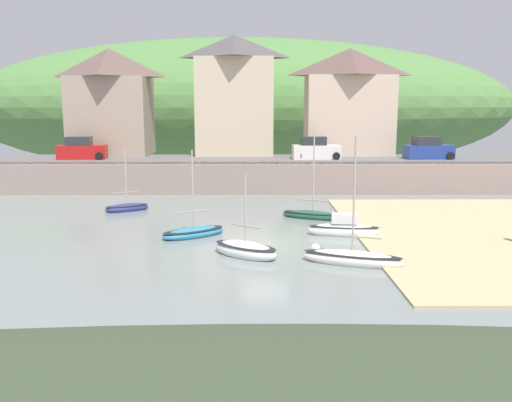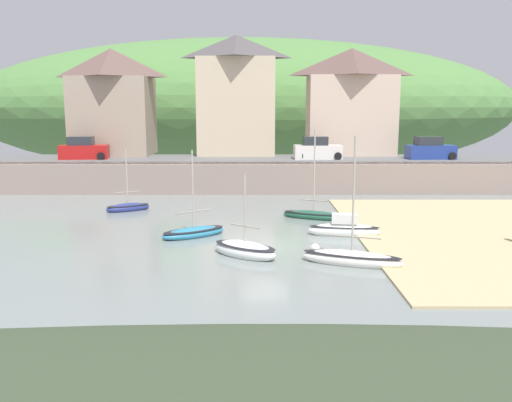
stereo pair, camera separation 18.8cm
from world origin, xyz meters
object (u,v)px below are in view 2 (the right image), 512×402
at_px(sailboat_nearest_shore, 313,215).
at_px(mooring_buoy, 315,248).
at_px(sailboat_blue_trim, 245,250).
at_px(parked_car_by_wall, 317,150).
at_px(sailboat_far_left, 351,258).
at_px(fishing_boat_green, 128,207).
at_px(waterfront_building_right, 350,101).
at_px(sailboat_white_hull, 193,232).
at_px(waterfront_building_left, 112,101).
at_px(parked_car_near_slipway, 83,150).
at_px(waterfront_building_centre, 236,95).
at_px(parked_car_end_of_row, 430,150).
at_px(rowboat_small_beached, 344,229).

bearing_deg(sailboat_nearest_shore, mooring_buoy, -71.85).
bearing_deg(sailboat_nearest_shore, sailboat_blue_trim, -91.75).
bearing_deg(parked_car_by_wall, sailboat_far_left, -94.91).
bearing_deg(sailboat_far_left, sailboat_nearest_shore, 113.44).
relative_size(fishing_boat_green, sailboat_blue_trim, 1.05).
bearing_deg(waterfront_building_right, sailboat_white_hull, -117.67).
relative_size(waterfront_building_left, waterfront_building_right, 1.00).
height_order(sailboat_far_left, parked_car_by_wall, sailboat_far_left).
height_order(sailboat_white_hull, parked_car_near_slipway, sailboat_white_hull).
xyz_separation_m(sailboat_nearest_shore, sailboat_far_left, (0.64, -10.13, 0.04)).
bearing_deg(waterfront_building_centre, parked_car_end_of_row, -14.84).
bearing_deg(rowboat_small_beached, sailboat_white_hull, -171.21).
height_order(sailboat_white_hull, sailboat_blue_trim, sailboat_white_hull).
xyz_separation_m(waterfront_building_right, fishing_boat_green, (-17.50, -16.04, -7.17)).
height_order(fishing_boat_green, mooring_buoy, fishing_boat_green).
bearing_deg(rowboat_small_beached, mooring_buoy, -112.66).
distance_m(sailboat_white_hull, mooring_buoy, 6.97).
relative_size(sailboat_blue_trim, parked_car_near_slipway, 0.96).
height_order(sailboat_nearest_shore, mooring_buoy, sailboat_nearest_shore).
distance_m(waterfront_building_right, sailboat_far_left, 29.99).
bearing_deg(sailboat_nearest_shore, parked_car_by_wall, 106.59).
xyz_separation_m(sailboat_white_hull, sailboat_blue_trim, (2.85, -3.96, 0.06)).
xyz_separation_m(waterfront_building_right, sailboat_white_hull, (-12.27, -23.39, -7.18)).
height_order(sailboat_nearest_shore, parked_car_by_wall, sailboat_nearest_shore).
bearing_deg(parked_car_end_of_row, mooring_buoy, -124.56).
bearing_deg(rowboat_small_beached, waterfront_building_right, 87.60).
relative_size(sailboat_blue_trim, sailboat_far_left, 0.69).
xyz_separation_m(waterfront_building_left, waterfront_building_right, (22.35, 0.00, 0.02)).
height_order(parked_car_near_slipway, parked_car_end_of_row, same).
bearing_deg(parked_car_by_wall, sailboat_blue_trim, -106.69).
bearing_deg(sailboat_white_hull, fishing_boat_green, 90.84).
bearing_deg(waterfront_building_right, parked_car_end_of_row, -35.76).
bearing_deg(mooring_buoy, rowboat_small_beached, 59.69).
xyz_separation_m(sailboat_far_left, parked_car_near_slipway, (-19.26, 24.26, 2.92)).
xyz_separation_m(parked_car_end_of_row, mooring_buoy, (-12.29, -22.02, -3.06)).
relative_size(rowboat_small_beached, parked_car_near_slipway, 0.93).
xyz_separation_m(waterfront_building_right, rowboat_small_beached, (-4.12, -23.23, -7.06)).
relative_size(sailboat_far_left, mooring_buoy, 12.24).
xyz_separation_m(waterfront_building_centre, sailboat_white_hull, (-1.53, -23.39, -7.77)).
distance_m(sailboat_nearest_shore, mooring_buoy, 7.93).
height_order(waterfront_building_centre, parked_car_near_slipway, waterfront_building_centre).
height_order(waterfront_building_right, parked_car_end_of_row, waterfront_building_right).
distance_m(sailboat_blue_trim, rowboat_small_beached, 6.71).
bearing_deg(waterfront_building_right, sailboat_blue_trim, -108.99).
height_order(waterfront_building_right, parked_car_near_slipway, waterfront_building_right).
height_order(sailboat_nearest_shore, sailboat_far_left, sailboat_far_left).
distance_m(waterfront_building_right, fishing_boat_green, 24.80).
bearing_deg(sailboat_white_hull, sailboat_blue_trim, -88.84).
relative_size(parked_car_near_slipway, mooring_buoy, 8.88).
height_order(waterfront_building_left, fishing_boat_green, waterfront_building_left).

